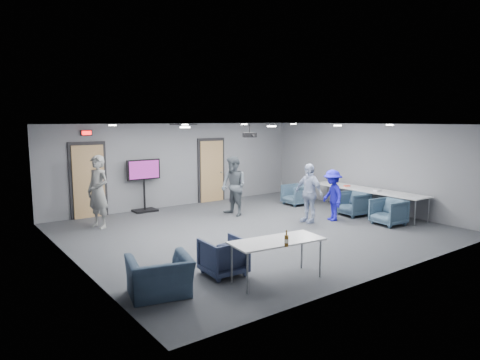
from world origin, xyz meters
TOP-DOWN VIEW (x-y plane):
  - floor at (0.00, 0.00)m, footprint 9.00×9.00m
  - ceiling at (0.00, 0.00)m, footprint 9.00×9.00m
  - wall_back at (0.00, 4.00)m, footprint 9.00×0.02m
  - wall_front at (0.00, -4.00)m, footprint 9.00×0.02m
  - wall_left at (-4.50, 0.00)m, footprint 0.02×8.00m
  - wall_right at (4.50, 0.00)m, footprint 0.02×8.00m
  - door_left at (-3.00, 3.95)m, footprint 1.06×0.17m
  - door_right at (1.20, 3.95)m, footprint 1.06×0.17m
  - exit_sign at (-3.00, 3.93)m, footprint 0.32×0.08m
  - hvac_diffuser at (-0.50, 2.80)m, footprint 0.60×0.60m
  - downlights at (0.00, 0.00)m, footprint 6.18×3.78m
  - person_a at (-3.18, 2.58)m, footprint 0.68×0.82m
  - person_b at (0.51, 1.67)m, footprint 0.72×0.89m
  - person_c at (1.70, -0.24)m, footprint 0.42×0.97m
  - person_d at (2.38, -0.49)m, footprint 0.85×1.06m
  - chair_right_a at (3.11, 1.75)m, footprint 0.80×0.78m
  - chair_right_b at (3.35, -0.44)m, footprint 0.86×0.84m
  - chair_right_c at (3.21, -1.75)m, footprint 0.84×0.82m
  - chair_front_a at (-2.48, -2.21)m, footprint 0.76×0.78m
  - chair_front_b at (-3.84, -2.40)m, footprint 1.16×1.07m
  - table_right_a at (4.00, 0.56)m, footprint 0.78×1.86m
  - table_right_b at (4.00, -1.34)m, footprint 0.82×1.96m
  - table_front_left at (-1.88, -3.00)m, footprint 1.75×0.90m
  - bottle_front at (-2.01, -3.39)m, footprint 0.07×0.07m
  - bottle_right at (3.94, 0.80)m, footprint 0.07×0.07m
  - snack_box at (3.93, 0.28)m, footprint 0.20×0.16m
  - wrapper at (3.93, -0.85)m, footprint 0.22×0.15m
  - tv_stand at (-1.39, 3.75)m, footprint 1.06×0.50m
  - projector at (0.58, 0.98)m, footprint 0.39×0.36m

SIDE VIEW (x-z plane):
  - floor at x=0.00m, z-range 0.00..0.00m
  - chair_front_b at x=-3.84m, z-range 0.00..0.64m
  - chair_front_a at x=-2.48m, z-range 0.00..0.68m
  - chair_right_a at x=3.11m, z-range 0.00..0.68m
  - chair_right_c at x=3.21m, z-range 0.00..0.70m
  - chair_right_b at x=3.35m, z-range 0.00..0.71m
  - table_front_left at x=-1.88m, z-range 0.32..1.05m
  - table_right_a at x=4.00m, z-range 0.32..1.05m
  - table_right_b at x=4.00m, z-range 0.32..1.05m
  - person_d at x=2.38m, z-range 0.00..1.44m
  - snack_box at x=3.93m, z-range 0.73..0.77m
  - wrapper at x=3.93m, z-range 0.73..0.78m
  - person_c at x=1.70m, z-range 0.00..1.63m
  - bottle_front at x=-2.01m, z-range 0.69..0.97m
  - bottle_right at x=3.94m, z-range 0.69..0.98m
  - person_b at x=0.51m, z-range 0.00..1.76m
  - tv_stand at x=-1.39m, z-range 0.11..1.73m
  - person_a at x=-3.18m, z-range 0.00..1.91m
  - door_left at x=-3.00m, z-range -0.05..2.19m
  - door_right at x=1.20m, z-range -0.05..2.19m
  - wall_back at x=0.00m, z-range 0.00..2.70m
  - wall_front at x=0.00m, z-range 0.00..2.70m
  - wall_left at x=-4.50m, z-range 0.00..2.70m
  - wall_right at x=4.50m, z-range 0.00..2.70m
  - projector at x=0.58m, z-range 2.23..2.58m
  - exit_sign at x=-3.00m, z-range 2.37..2.53m
  - downlights at x=0.00m, z-range 2.67..2.69m
  - hvac_diffuser at x=-0.50m, z-range 2.67..2.70m
  - ceiling at x=0.00m, z-range 2.70..2.70m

